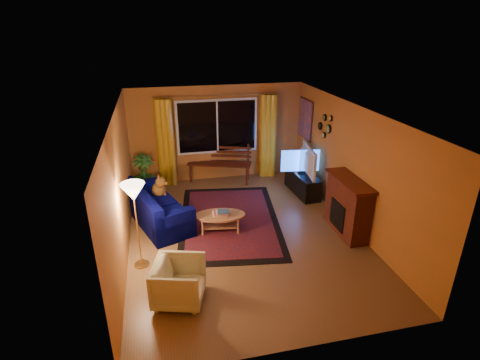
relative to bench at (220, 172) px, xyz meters
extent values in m
cube|color=brown|center=(0.00, -2.75, -0.26)|extent=(4.50, 6.00, 0.02)
cube|color=white|center=(0.00, -2.75, 2.26)|extent=(4.50, 6.00, 0.02)
cube|color=#C3742E|center=(0.00, 0.26, 1.00)|extent=(4.50, 0.02, 2.50)
cube|color=#C3742E|center=(-2.26, -2.75, 1.00)|extent=(0.02, 6.00, 2.50)
cube|color=#C3742E|center=(2.26, -2.75, 1.00)|extent=(0.02, 6.00, 2.50)
cube|color=black|center=(0.00, 0.19, 1.20)|extent=(2.00, 0.02, 1.30)
cylinder|color=#BF8C3F|center=(0.00, 0.15, 2.00)|extent=(3.20, 0.03, 0.03)
cylinder|color=gold|center=(-1.35, 0.13, 0.87)|extent=(0.36, 0.36, 2.24)
cylinder|color=gold|center=(1.35, 0.13, 0.87)|extent=(0.36, 0.36, 2.24)
cube|color=#41160B|center=(0.00, 0.00, 0.00)|extent=(1.73, 1.02, 0.50)
imported|color=#235B1E|center=(-1.95, -0.24, 0.23)|extent=(0.70, 0.70, 0.97)
cube|color=#01033F|center=(-1.66, -1.91, 0.15)|extent=(1.45, 2.12, 0.79)
imported|color=beige|center=(-1.41, -4.46, 0.13)|extent=(0.86, 0.89, 0.75)
cylinder|color=#BF8C3F|center=(-2.00, -3.40, 0.54)|extent=(0.34, 0.34, 1.59)
cube|color=maroon|center=(-0.17, -2.17, -0.24)|extent=(2.54, 3.56, 0.02)
cylinder|color=#B57A51|center=(-0.44, -2.55, -0.06)|extent=(1.16, 1.16, 0.37)
cube|color=black|center=(1.88, -1.20, 0.02)|extent=(0.50, 1.29, 0.53)
imported|color=black|center=(1.88, -1.20, 0.62)|extent=(0.33, 1.18, 0.67)
cube|color=maroon|center=(2.05, -3.15, 0.30)|extent=(0.40, 1.20, 1.10)
cube|color=orange|center=(2.22, -0.30, 1.40)|extent=(0.04, 0.76, 0.96)
camera|label=1|loc=(-1.53, -9.15, 3.75)|focal=28.00mm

